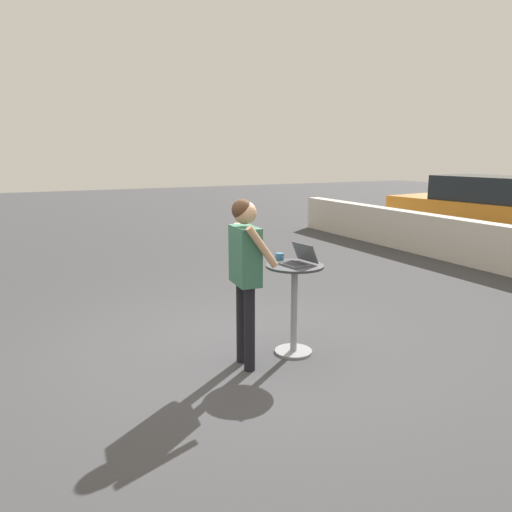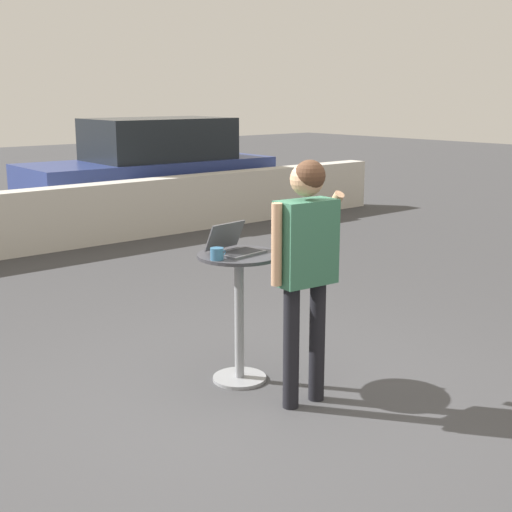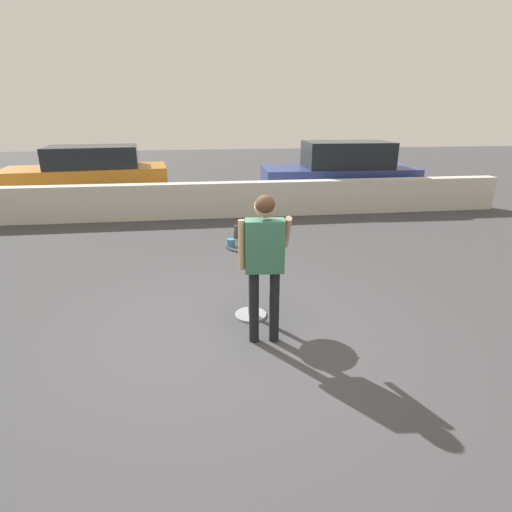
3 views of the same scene
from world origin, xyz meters
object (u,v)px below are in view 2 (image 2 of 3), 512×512
Objects in this scene: parked_car_further_down at (152,168)px; laptop at (235,246)px; coffee_mug at (217,254)px; standing_person at (306,252)px; cafe_table at (239,300)px.

laptop is at bearing -117.59° from parked_car_further_down.
coffee_mug is 0.64m from standing_person.
standing_person is at bearing -82.48° from laptop.
cafe_table is 0.22× the size of parked_car_further_down.
parked_car_further_down is at bearing 62.41° from laptop.
laptop is (-0.01, 0.04, 0.40)m from cafe_table.
standing_person is 7.90m from parked_car_further_down.
standing_person is at bearing -82.73° from cafe_table.
coffee_mug is at bearing -168.19° from cafe_table.
parked_car_further_down is at bearing 62.60° from cafe_table.
coffee_mug is at bearing -118.82° from parked_car_further_down.
laptop is 0.09× the size of parked_car_further_down.
coffee_mug reaches higher than cafe_table.
standing_person reaches higher than coffee_mug.
cafe_table is at bearing -117.40° from parked_car_further_down.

